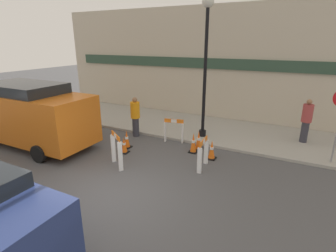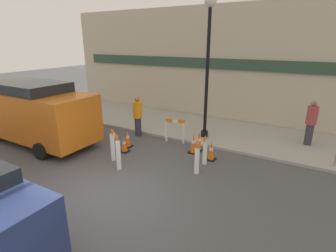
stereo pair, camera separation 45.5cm
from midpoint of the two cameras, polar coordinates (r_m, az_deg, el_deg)
ground_plane at (r=7.26m, az=-15.62°, el=-14.85°), size 60.00×60.00×0.00m
sidewalk_slab at (r=12.17m, az=4.82°, el=-0.25°), size 18.00×3.73×0.10m
storefront_facade at (r=13.42m, az=8.41°, el=13.15°), size 18.00×0.22×5.50m
streetlamp_post at (r=10.29m, az=6.97°, el=15.99°), size 0.44×0.44×5.32m
barricade_0 at (r=8.54m, az=-12.67°, el=-4.93°), size 0.72×0.55×1.11m
barricade_1 at (r=8.27m, az=6.08°, el=-5.86°), size 0.18×0.78×0.99m
barricade_2 at (r=10.33m, az=0.02°, el=-0.87°), size 0.77×0.30×0.96m
traffic_cone_0 at (r=9.03m, az=8.08°, el=-5.20°), size 0.30×0.30×0.67m
traffic_cone_1 at (r=9.46m, az=4.18°, el=-3.74°), size 0.30×0.30×0.74m
traffic_cone_2 at (r=9.74m, az=5.35°, el=-3.18°), size 0.30×0.30×0.72m
traffic_cone_3 at (r=9.61m, az=-10.90°, el=-4.14°), size 0.30×0.30×0.60m
traffic_cone_4 at (r=10.02m, az=-10.26°, el=-2.88°), size 0.30×0.30×0.69m
person_worker at (r=11.00m, az=-8.31°, el=2.21°), size 0.53×0.53×1.68m
person_pedestrian at (r=11.17m, az=26.90°, el=1.24°), size 0.43×0.43×1.69m
work_van at (r=11.40m, az=-29.37°, el=2.72°), size 5.50×2.14×2.39m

